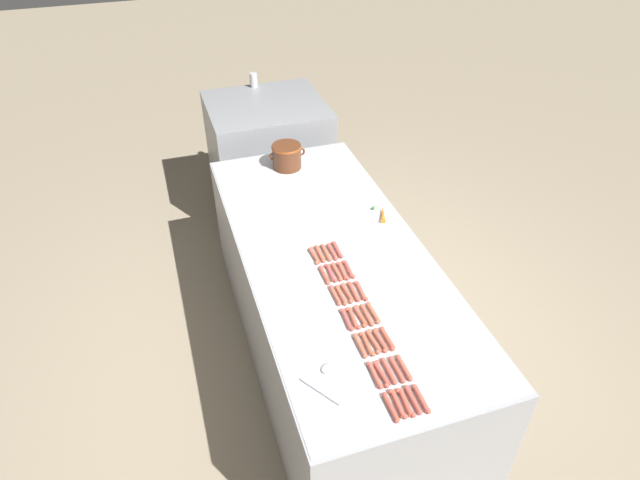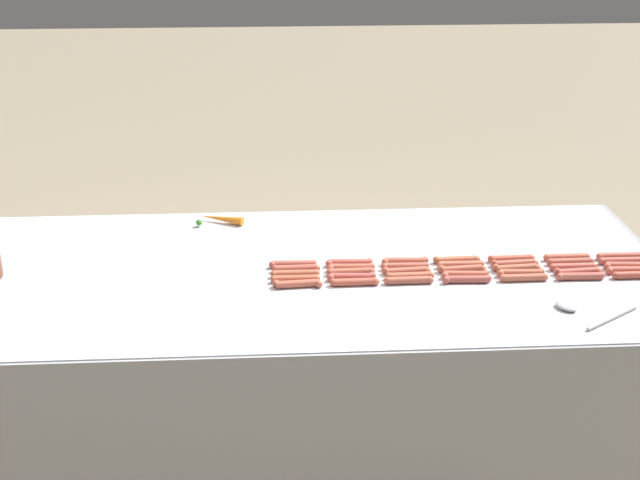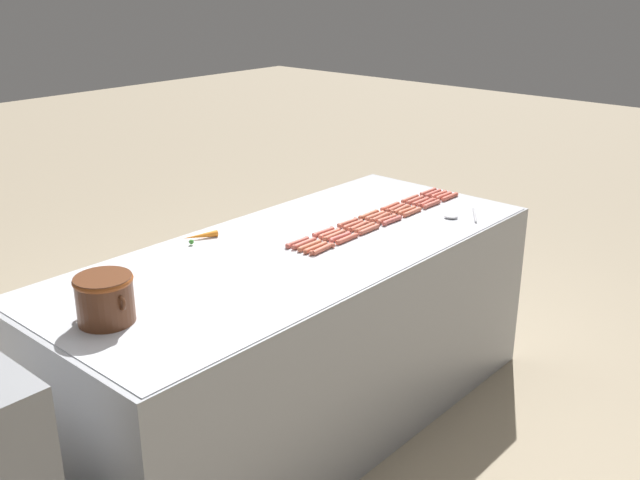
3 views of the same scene
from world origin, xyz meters
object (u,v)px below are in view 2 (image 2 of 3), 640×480
at_px(hot_dog_24, 461,264).
at_px(hot_dog_20, 295,274).
at_px(hot_dog_12, 352,277).
at_px(serving_spoon, 581,310).
at_px(hot_dog_17, 462,269).
at_px(hot_dog_19, 351,272).
at_px(hot_dog_32, 405,261).
at_px(hot_dog_23, 514,263).
at_px(hot_dog_6, 297,284).
at_px(hot_dog_28, 619,256).
at_px(hot_dog_1, 580,276).
at_px(hot_dog_15, 573,267).
at_px(carrot, 220,219).
at_px(hot_dog_30, 511,259).
at_px(hot_dog_5, 354,282).
at_px(hot_dog_26, 351,267).
at_px(hot_dog_31, 457,260).
at_px(hot_dog_34, 293,264).
at_px(hot_dog_9, 521,273).
at_px(hot_dog_25, 405,266).
at_px(hot_dog_7, 629,270).
at_px(hot_dog_14, 627,265).
at_px(hot_dog_10, 465,274).
at_px(hot_dog_18, 406,271).
at_px(hot_dog_8, 578,272).
at_px(hot_dog_4, 409,280).
at_px(hot_dog_0, 636,275).
at_px(hot_dog_16, 516,268).
at_px(hot_dog_21, 621,261).
at_px(hot_dog_29, 567,257).
at_px(hot_dog_13, 295,279).
at_px(hot_dog_33, 349,262).
at_px(hot_dog_2, 524,278).
at_px(hot_dog_11, 410,276).
at_px(hot_dog_27, 296,268).

bearing_deg(hot_dog_24, hot_dog_20, 93.95).
distance_m(hot_dog_12, serving_spoon, 0.70).
relative_size(hot_dog_17, hot_dog_19, 1.00).
bearing_deg(hot_dog_32, hot_dog_23, -96.15).
height_order(hot_dog_6, hot_dog_28, same).
height_order(hot_dog_1, hot_dog_15, same).
bearing_deg(carrot, hot_dog_1, -114.81).
distance_m(hot_dog_20, hot_dog_30, 0.72).
relative_size(hot_dog_5, hot_dog_26, 1.00).
bearing_deg(hot_dog_19, serving_spoon, -113.75).
distance_m(hot_dog_31, hot_dog_34, 0.54).
relative_size(hot_dog_9, hot_dog_19, 1.00).
distance_m(hot_dog_19, hot_dog_28, 0.90).
bearing_deg(hot_dog_25, hot_dog_1, -100.97).
xyz_separation_m(hot_dog_7, hot_dog_14, (0.03, -0.00, 0.00)).
relative_size(hot_dog_10, hot_dog_18, 1.00).
bearing_deg(hot_dog_8, hot_dog_23, 68.70).
xyz_separation_m(hot_dog_4, hot_dog_10, (0.03, -0.18, 0.00)).
bearing_deg(hot_dog_0, hot_dog_7, 10.61).
bearing_deg(hot_dog_7, hot_dog_16, 84.25).
distance_m(hot_dog_30, carrot, 1.05).
bearing_deg(hot_dog_19, hot_dog_16, -90.27).
relative_size(hot_dog_5, hot_dog_30, 1.00).
bearing_deg(hot_dog_25, hot_dog_32, -8.46).
relative_size(hot_dog_14, hot_dog_25, 1.00).
bearing_deg(hot_dog_26, hot_dog_14, -92.37).
bearing_deg(hot_dog_1, hot_dog_10, 84.71).
distance_m(hot_dog_0, hot_dog_16, 0.37).
bearing_deg(hot_dog_9, hot_dog_6, 93.06).
distance_m(hot_dog_4, hot_dog_21, 0.72).
distance_m(hot_dog_6, hot_dog_18, 0.36).
relative_size(hot_dog_30, hot_dog_32, 1.00).
bearing_deg(hot_dog_31, hot_dog_0, -104.92).
bearing_deg(hot_dog_15, hot_dog_29, -3.42).
bearing_deg(hot_dog_12, hot_dog_25, -69.78).
xyz_separation_m(hot_dog_10, hot_dog_28, (0.11, -0.54, 0.00)).
bearing_deg(hot_dog_28, hot_dog_16, 100.90).
height_order(hot_dog_13, hot_dog_25, same).
height_order(hot_dog_14, hot_dog_29, same).
bearing_deg(hot_dog_33, hot_dog_7, -96.90).
bearing_deg(hot_dog_8, hot_dog_34, 83.13).
bearing_deg(hot_dog_5, hot_dog_6, 90.78).
relative_size(hot_dog_2, hot_dog_16, 1.00).
relative_size(hot_dog_1, hot_dog_33, 1.00).
bearing_deg(hot_dog_11, hot_dog_10, -90.07).
distance_m(hot_dog_5, hot_dog_32, 0.23).
relative_size(hot_dog_20, hot_dog_33, 1.00).
height_order(hot_dog_11, hot_dog_16, same).
distance_m(hot_dog_6, hot_dog_7, 1.07).
bearing_deg(hot_dog_27, hot_dog_6, -179.43).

